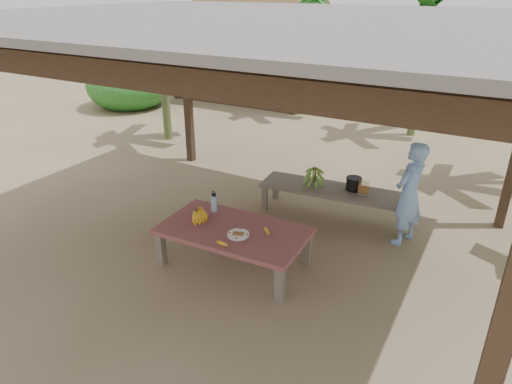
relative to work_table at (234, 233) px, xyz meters
The scene contains 17 objects.
ground 0.63m from the work_table, 81.19° to the left, with size 80.00×80.00×0.00m, color brown.
pavilion 2.38m from the work_table, 82.66° to the left, with size 6.60×5.60×2.95m.
work_table is the anchor object (origin of this frame).
bench 1.95m from the work_table, 71.61° to the left, with size 2.25×0.81×0.45m.
ripe_banana_bunch 0.56m from the work_table, behind, with size 0.28×0.24×0.17m, color yellow, non-canonical shape.
plate 0.21m from the work_table, 40.76° to the right, with size 0.27×0.27×0.04m.
loose_banana_front 0.41m from the work_table, 77.23° to the right, with size 0.04×0.15×0.04m, color yellow.
loose_banana_side 0.43m from the work_table, 16.54° to the left, with size 0.04×0.15×0.04m, color yellow.
water_flask 0.58m from the work_table, 149.43° to the left, with size 0.08×0.08×0.29m.
green_banana_stalk 1.86m from the work_table, 80.71° to the left, with size 0.27×0.27×0.31m, color #598C2D, non-canonical shape.
cooking_pot 2.15m from the work_table, 65.98° to the left, with size 0.22×0.22×0.19m, color black.
skewer_rack 2.13m from the work_table, 60.23° to the left, with size 0.18×0.08×0.24m, color #A57F47, non-canonical shape.
woman 2.38m from the work_table, 42.79° to the left, with size 0.52×0.34×1.44m, color #79A5E6.
hut 9.56m from the work_table, 117.68° to the left, with size 4.40×3.43×2.85m.
banana_plant_n 7.02m from the work_table, 83.56° to the left, with size 1.80×1.80×3.04m.
banana_plant_nw 7.86m from the work_table, 106.47° to the left, with size 1.80×1.80×3.20m.
banana_plant_w 5.64m from the work_table, 138.16° to the left, with size 1.80×1.80×2.47m.
Camera 1 is at (2.59, -4.59, 3.25)m, focal length 32.00 mm.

